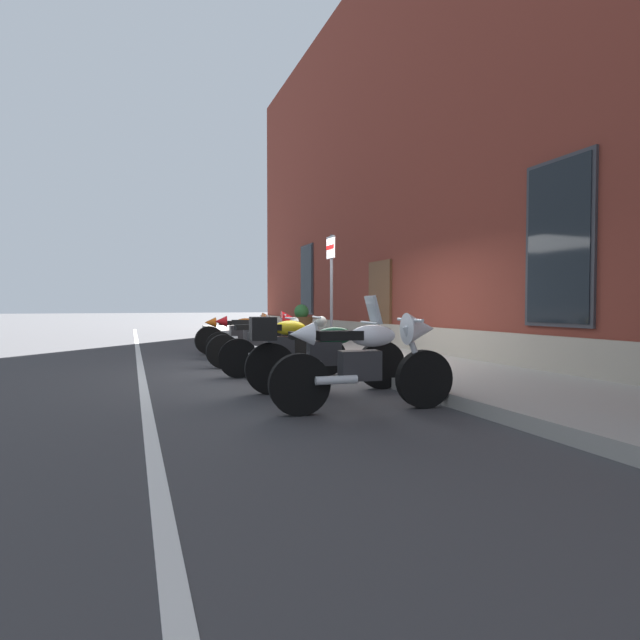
{
  "coord_description": "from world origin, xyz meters",
  "views": [
    {
      "loc": [
        7.97,
        -3.35,
        1.16
      ],
      "look_at": [
        0.69,
        -0.44,
        0.92
      ],
      "focal_mm": 26.56,
      "sensor_mm": 36.0,
      "label": 1
    }
  ],
  "objects_px": {
    "motorcycle_yellow_naked": "(285,347)",
    "motorcycle_red_sport": "(261,333)",
    "parking_sign": "(331,278)",
    "motorcycle_grey_naked": "(264,342)",
    "motorcycle_green_touring": "(319,352)",
    "barrel_planter": "(301,326)",
    "motorcycle_white_sport": "(371,358)",
    "motorcycle_orange_sport": "(245,331)"
  },
  "relations": [
    {
      "from": "motorcycle_orange_sport",
      "to": "barrel_planter",
      "type": "distance_m",
      "value": 1.99
    },
    {
      "from": "motorcycle_green_touring",
      "to": "motorcycle_grey_naked",
      "type": "bearing_deg",
      "value": -179.73
    },
    {
      "from": "motorcycle_red_sport",
      "to": "motorcycle_grey_naked",
      "type": "bearing_deg",
      "value": -12.04
    },
    {
      "from": "motorcycle_yellow_naked",
      "to": "barrel_planter",
      "type": "height_order",
      "value": "barrel_planter"
    },
    {
      "from": "motorcycle_white_sport",
      "to": "parking_sign",
      "type": "relative_size",
      "value": 0.87
    },
    {
      "from": "motorcycle_red_sport",
      "to": "motorcycle_yellow_naked",
      "type": "bearing_deg",
      "value": -5.85
    },
    {
      "from": "parking_sign",
      "to": "motorcycle_grey_naked",
      "type": "bearing_deg",
      "value": -91.27
    },
    {
      "from": "motorcycle_yellow_naked",
      "to": "motorcycle_white_sport",
      "type": "height_order",
      "value": "motorcycle_white_sport"
    },
    {
      "from": "motorcycle_orange_sport",
      "to": "motorcycle_grey_naked",
      "type": "height_order",
      "value": "motorcycle_orange_sport"
    },
    {
      "from": "motorcycle_orange_sport",
      "to": "barrel_planter",
      "type": "relative_size",
      "value": 2.14
    },
    {
      "from": "motorcycle_grey_naked",
      "to": "motorcycle_yellow_naked",
      "type": "distance_m",
      "value": 1.35
    },
    {
      "from": "motorcycle_grey_naked",
      "to": "motorcycle_yellow_naked",
      "type": "xyz_separation_m",
      "value": [
        1.35,
        -0.0,
        0.01
      ]
    },
    {
      "from": "motorcycle_green_touring",
      "to": "motorcycle_white_sport",
      "type": "xyz_separation_m",
      "value": [
        1.3,
        0.09,
        0.04
      ]
    },
    {
      "from": "motorcycle_green_touring",
      "to": "barrel_planter",
      "type": "bearing_deg",
      "value": 162.52
    },
    {
      "from": "motorcycle_green_touring",
      "to": "parking_sign",
      "type": "xyz_separation_m",
      "value": [
        -2.8,
        1.37,
        1.17
      ]
    },
    {
      "from": "motorcycle_yellow_naked",
      "to": "motorcycle_grey_naked",
      "type": "bearing_deg",
      "value": 179.85
    },
    {
      "from": "motorcycle_orange_sport",
      "to": "parking_sign",
      "type": "xyz_separation_m",
      "value": [
        2.64,
        1.16,
        1.18
      ]
    },
    {
      "from": "motorcycle_orange_sport",
      "to": "motorcycle_yellow_naked",
      "type": "height_order",
      "value": "motorcycle_yellow_naked"
    },
    {
      "from": "barrel_planter",
      "to": "motorcycle_grey_naked",
      "type": "bearing_deg",
      "value": -29.87
    },
    {
      "from": "motorcycle_red_sport",
      "to": "motorcycle_yellow_naked",
      "type": "xyz_separation_m",
      "value": [
        2.57,
        -0.26,
        -0.08
      ]
    },
    {
      "from": "motorcycle_red_sport",
      "to": "barrel_planter",
      "type": "distance_m",
      "value": 2.87
    },
    {
      "from": "motorcycle_grey_naked",
      "to": "motorcycle_red_sport",
      "type": "bearing_deg",
      "value": 167.96
    },
    {
      "from": "barrel_planter",
      "to": "motorcycle_green_touring",
      "type": "bearing_deg",
      "value": -17.48
    },
    {
      "from": "parking_sign",
      "to": "barrel_planter",
      "type": "relative_size",
      "value": 2.33
    },
    {
      "from": "motorcycle_grey_naked",
      "to": "motorcycle_orange_sport",
      "type": "bearing_deg",
      "value": 175.09
    },
    {
      "from": "motorcycle_yellow_naked",
      "to": "motorcycle_red_sport",
      "type": "bearing_deg",
      "value": 174.15
    },
    {
      "from": "motorcycle_yellow_naked",
      "to": "motorcycle_green_touring",
      "type": "distance_m",
      "value": 1.48
    },
    {
      "from": "motorcycle_white_sport",
      "to": "parking_sign",
      "type": "distance_m",
      "value": 4.44
    },
    {
      "from": "motorcycle_green_touring",
      "to": "parking_sign",
      "type": "distance_m",
      "value": 3.33
    },
    {
      "from": "parking_sign",
      "to": "motorcycle_yellow_naked",
      "type": "bearing_deg",
      "value": -46.4
    },
    {
      "from": "motorcycle_red_sport",
      "to": "parking_sign",
      "type": "bearing_deg",
      "value": 42.04
    },
    {
      "from": "motorcycle_grey_naked",
      "to": "motorcycle_green_touring",
      "type": "relative_size",
      "value": 0.95
    },
    {
      "from": "motorcycle_green_touring",
      "to": "barrel_planter",
      "type": "relative_size",
      "value": 2.14
    },
    {
      "from": "motorcycle_orange_sport",
      "to": "motorcycle_white_sport",
      "type": "bearing_deg",
      "value": -1.03
    },
    {
      "from": "motorcycle_grey_naked",
      "to": "motorcycle_yellow_naked",
      "type": "bearing_deg",
      "value": -0.15
    },
    {
      "from": "motorcycle_yellow_naked",
      "to": "parking_sign",
      "type": "relative_size",
      "value": 0.86
    },
    {
      "from": "motorcycle_orange_sport",
      "to": "motorcycle_green_touring",
      "type": "xyz_separation_m",
      "value": [
        5.45,
        -0.21,
        0.0
      ]
    },
    {
      "from": "motorcycle_red_sport",
      "to": "motorcycle_green_touring",
      "type": "relative_size",
      "value": 0.96
    },
    {
      "from": "motorcycle_red_sport",
      "to": "motorcycle_grey_naked",
      "type": "xyz_separation_m",
      "value": [
        1.22,
        -0.26,
        -0.1
      ]
    },
    {
      "from": "parking_sign",
      "to": "barrel_planter",
      "type": "bearing_deg",
      "value": 170.0
    },
    {
      "from": "motorcycle_orange_sport",
      "to": "motorcycle_grey_naked",
      "type": "bearing_deg",
      "value": -4.91
    },
    {
      "from": "barrel_planter",
      "to": "motorcycle_orange_sport",
      "type": "bearing_deg",
      "value": -63.71
    }
  ]
}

